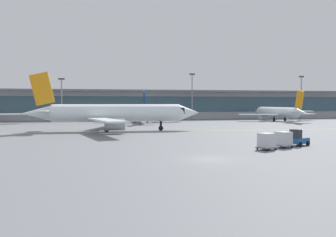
# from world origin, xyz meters

# --- Properties ---
(ground_plane) EXTENTS (400.00, 400.00, 0.00)m
(ground_plane) POSITION_xyz_m (0.00, 0.00, 0.00)
(ground_plane) COLOR slate
(taxiway_centreline_stripe) EXTENTS (109.93, 4.74, 0.01)m
(taxiway_centreline_stripe) POSITION_xyz_m (-6.98, 33.35, 0.00)
(taxiway_centreline_stripe) COLOR yellow
(taxiway_centreline_stripe) RESTS_ON ground_plane
(terminal_concourse) EXTENTS (172.18, 11.00, 9.60)m
(terminal_concourse) POSITION_xyz_m (0.00, 83.49, 4.92)
(terminal_concourse) COLOR #9EA3A8
(terminal_concourse) RESTS_ON ground_plane
(gate_airplane_1) EXTENTS (24.11, 25.95, 8.60)m
(gate_airplane_1) POSITION_xyz_m (1.17, 64.26, 2.58)
(gate_airplane_1) COLOR white
(gate_airplane_1) RESTS_ON ground_plane
(gate_airplane_2) EXTENTS (25.13, 27.06, 8.96)m
(gate_airplane_2) POSITION_xyz_m (42.11, 63.23, 2.69)
(gate_airplane_2) COLOR white
(gate_airplane_2) RESTS_ON ground_plane
(taxiing_regional_jet) EXTENTS (33.90, 31.53, 11.23)m
(taxiing_regional_jet) POSITION_xyz_m (-7.42, 35.37, 3.37)
(taxiing_regional_jet) COLOR white
(taxiing_regional_jet) RESTS_ON ground_plane
(baggage_tug) EXTENTS (2.95, 2.44, 2.10)m
(baggage_tug) POSITION_xyz_m (14.25, 7.55, 0.89)
(baggage_tug) COLOR #194C8C
(baggage_tug) RESTS_ON ground_plane
(cargo_dolly_lead) EXTENTS (2.58, 2.34, 1.94)m
(cargo_dolly_lead) POSITION_xyz_m (11.49, 6.26, 1.05)
(cargo_dolly_lead) COLOR #595B60
(cargo_dolly_lead) RESTS_ON ground_plane
(cargo_dolly_trailing) EXTENTS (2.58, 2.34, 1.94)m
(cargo_dolly_trailing) POSITION_xyz_m (8.53, 4.89, 1.05)
(cargo_dolly_trailing) COLOR #595B60
(cargo_dolly_trailing) RESTS_ON ground_plane
(apron_light_mast_1) EXTENTS (1.80, 0.36, 12.65)m
(apron_light_mast_1) POSITION_xyz_m (-20.96, 73.98, 7.00)
(apron_light_mast_1) COLOR gray
(apron_light_mast_1) RESTS_ON ground_plane
(apron_light_mast_2) EXTENTS (1.80, 0.36, 14.89)m
(apron_light_mast_2) POSITION_xyz_m (19.33, 76.59, 8.14)
(apron_light_mast_2) COLOR gray
(apron_light_mast_2) RESTS_ON ground_plane
(apron_light_mast_3) EXTENTS (1.80, 0.36, 14.47)m
(apron_light_mast_3) POSITION_xyz_m (56.59, 73.78, 7.92)
(apron_light_mast_3) COLOR gray
(apron_light_mast_3) RESTS_ON ground_plane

